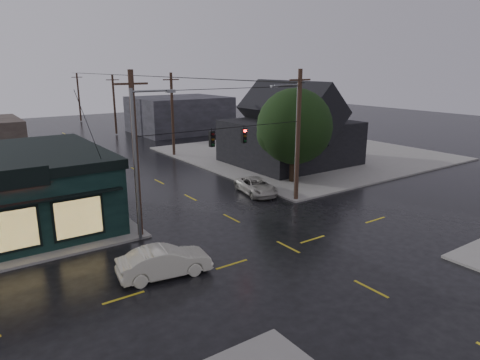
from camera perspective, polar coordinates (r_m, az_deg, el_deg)
ground_plane at (r=25.67m, az=6.42°, el=-8.86°), size 160.00×160.00×0.00m
sidewalk_ne at (r=52.78m, az=8.49°, el=3.56°), size 28.00×28.00×0.15m
ne_building at (r=46.55m, az=6.72°, el=7.60°), size 12.60×11.60×8.75m
corner_tree at (r=38.49m, az=7.29°, el=7.08°), size 6.74×6.74×8.39m
utility_pole_nw at (r=27.70m, az=-13.07°, el=-7.35°), size 2.00×0.32×10.15m
utility_pole_ne at (r=34.28m, az=7.46°, el=-2.72°), size 2.00×0.32×10.15m
utility_pole_far_a at (r=51.67m, az=-8.78°, el=3.22°), size 2.00×0.32×9.65m
utility_pole_far_b at (r=69.93m, az=-16.13°, el=5.84°), size 2.00×0.32×9.15m
utility_pole_far_c at (r=88.94m, az=-20.42°, el=7.32°), size 2.00×0.32×9.15m
span_signal_assembly at (r=29.10m, az=-1.60°, el=5.79°), size 13.00×0.48×1.23m
streetlight_nw at (r=26.99m, az=-13.10°, el=-7.95°), size 5.40×0.30×9.15m
streetlight_ne at (r=35.10m, az=7.29°, el=-2.30°), size 5.40×0.30×9.15m
bg_building_east at (r=70.49m, az=-8.10°, el=8.64°), size 14.00×12.00×5.60m
sedan_cream at (r=22.27m, az=-10.03°, el=-10.68°), size 4.88×2.33×1.54m
suv_silver at (r=35.60m, az=2.17°, el=-0.82°), size 3.04×5.10×1.33m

